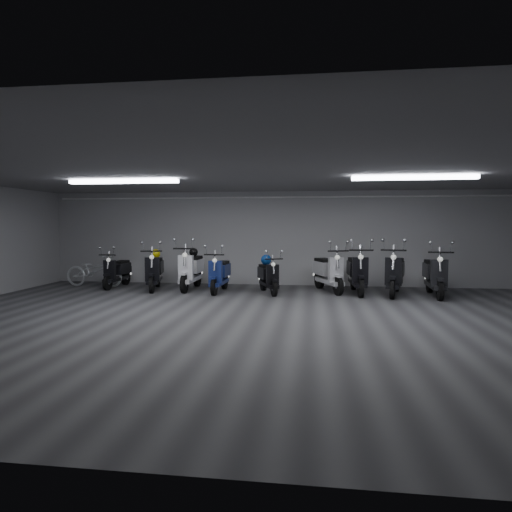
# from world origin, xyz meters

# --- Properties ---
(floor) EXTENTS (14.00, 10.00, 0.01)m
(floor) POSITION_xyz_m (0.00, 0.00, -0.01)
(floor) COLOR #3D3D3F
(floor) RESTS_ON ground
(ceiling) EXTENTS (14.00, 10.00, 0.01)m
(ceiling) POSITION_xyz_m (0.00, 0.00, 2.80)
(ceiling) COLOR slate
(ceiling) RESTS_ON ground
(back_wall) EXTENTS (14.00, 0.01, 2.80)m
(back_wall) POSITION_xyz_m (0.00, 5.00, 1.40)
(back_wall) COLOR #9F9FA2
(back_wall) RESTS_ON ground
(front_wall) EXTENTS (14.00, 0.01, 2.80)m
(front_wall) POSITION_xyz_m (0.00, -5.00, 1.40)
(front_wall) COLOR #9F9FA2
(front_wall) RESTS_ON ground
(fluor_strip_left) EXTENTS (2.40, 0.18, 0.08)m
(fluor_strip_left) POSITION_xyz_m (-3.00, 1.00, 2.74)
(fluor_strip_left) COLOR white
(fluor_strip_left) RESTS_ON ceiling
(fluor_strip_right) EXTENTS (2.40, 0.18, 0.08)m
(fluor_strip_right) POSITION_xyz_m (3.00, 1.00, 2.74)
(fluor_strip_right) COLOR white
(fluor_strip_right) RESTS_ON ceiling
(conduit) EXTENTS (13.60, 0.05, 0.05)m
(conduit) POSITION_xyz_m (0.00, 4.92, 2.62)
(conduit) COLOR white
(conduit) RESTS_ON back_wall
(scooter_0) EXTENTS (0.60, 1.65, 1.22)m
(scooter_0) POSITION_xyz_m (-4.54, 3.84, 0.61)
(scooter_0) COLOR black
(scooter_0) RESTS_ON floor
(scooter_1) EXTENTS (1.03, 1.95, 1.39)m
(scooter_1) POSITION_xyz_m (-3.30, 3.56, 0.69)
(scooter_1) COLOR black
(scooter_1) RESTS_ON floor
(scooter_2) EXTENTS (0.66, 1.97, 1.47)m
(scooter_2) POSITION_xyz_m (-2.31, 3.72, 0.73)
(scooter_2) COLOR white
(scooter_2) RESTS_ON floor
(scooter_4) EXTENTS (0.64, 1.77, 1.30)m
(scooter_4) POSITION_xyz_m (-1.43, 3.40, 0.65)
(scooter_4) COLOR navy
(scooter_4) RESTS_ON floor
(scooter_5) EXTENTS (1.07, 1.67, 1.18)m
(scooter_5) POSITION_xyz_m (-0.11, 3.34, 0.59)
(scooter_5) COLOR black
(scooter_5) RESTS_ON floor
(scooter_6) EXTENTS (1.28, 2.01, 1.42)m
(scooter_6) POSITION_xyz_m (1.47, 3.81, 0.71)
(scooter_6) COLOR silver
(scooter_6) RESTS_ON floor
(scooter_7) EXTENTS (0.74, 2.00, 1.47)m
(scooter_7) POSITION_xyz_m (2.21, 3.63, 0.73)
(scooter_7) COLOR black
(scooter_7) RESTS_ON floor
(scooter_8) EXTENTS (1.16, 2.10, 1.48)m
(scooter_8) POSITION_xyz_m (3.15, 3.47, 0.74)
(scooter_8) COLOR black
(scooter_8) RESTS_ON floor
(scooter_9) EXTENTS (0.78, 1.97, 1.44)m
(scooter_9) POSITION_xyz_m (4.11, 3.39, 0.72)
(scooter_9) COLOR black
(scooter_9) RESTS_ON floor
(bicycle) EXTENTS (1.79, 0.74, 1.13)m
(bicycle) POSITION_xyz_m (-5.28, 3.93, 0.57)
(bicycle) COLOR silver
(bicycle) RESTS_ON floor
(helmet_0) EXTENTS (0.25, 0.25, 0.25)m
(helmet_0) POSITION_xyz_m (-2.31, 4.00, 1.03)
(helmet_0) COLOR black
(helmet_0) RESTS_ON scooter_2
(helmet_1) EXTENTS (0.27, 0.27, 0.27)m
(helmet_1) POSITION_xyz_m (-3.36, 3.81, 0.99)
(helmet_1) COLOR #C7B70B
(helmet_1) RESTS_ON scooter_1
(helmet_2) EXTENTS (0.28, 0.28, 0.28)m
(helmet_2) POSITION_xyz_m (-0.19, 3.55, 0.87)
(helmet_2) COLOR navy
(helmet_2) RESTS_ON scooter_5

